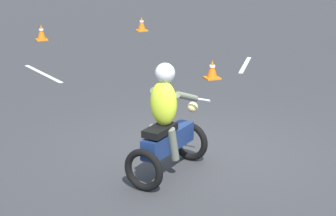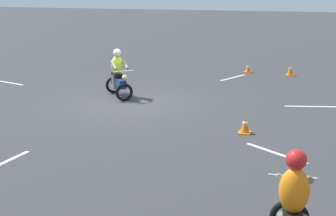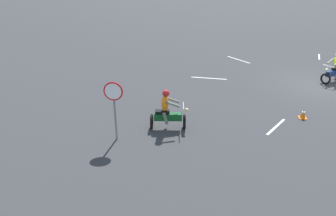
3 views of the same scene
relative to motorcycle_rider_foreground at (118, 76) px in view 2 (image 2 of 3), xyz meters
The scene contains 11 objects.
ground_plane 1.21m from the motorcycle_rider_foreground, 44.12° to the left, with size 120.00×120.00×0.00m, color #333335.
motorcycle_rider_foreground is the anchor object (origin of this frame).
motorcycle_rider_background 10.56m from the motorcycle_rider_foreground, 36.82° to the left, with size 1.54×0.76×1.66m.
traffic_cone_near_right 5.59m from the motorcycle_rider_foreground, 59.78° to the left, with size 0.32×0.32×0.42m.
traffic_cone_mid_left 7.08m from the motorcycle_rider_foreground, 150.01° to the left, with size 0.32×0.32×0.38m.
traffic_cone_far_right 8.01m from the motorcycle_rider_foreground, 137.81° to the left, with size 0.32×0.32×0.46m.
lane_stripe_ne 7.07m from the motorcycle_rider_foreground, 54.58° to the left, with size 0.10×1.71×0.01m, color silver.
lane_stripe_n 6.61m from the motorcycle_rider_foreground, 95.95° to the left, with size 0.10×1.96×0.01m, color silver.
lane_stripe_nw 5.69m from the motorcycle_rider_foreground, 146.16° to the left, with size 0.10×1.79×0.01m, color silver.
lane_stripe_sw 5.00m from the motorcycle_rider_foreground, 154.99° to the right, with size 0.10×2.14×0.01m, color silver.
lane_stripe_s 5.14m from the motorcycle_rider_foreground, 99.54° to the right, with size 0.10×1.43×0.01m, color silver.
Camera 2 is at (13.76, 5.84, 3.71)m, focal length 50.00 mm.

